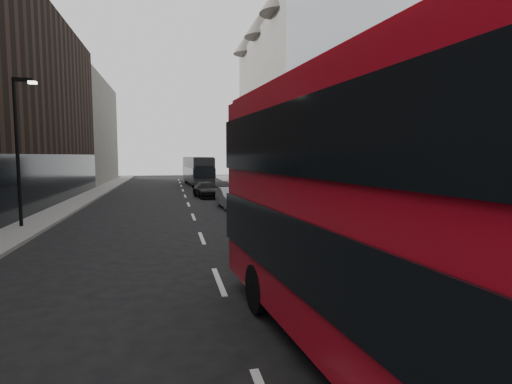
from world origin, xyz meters
TOP-DOWN VIEW (x-y plane):
  - sidewalk_right at (7.50, 25.00)m, footprint 3.00×80.00m
  - sidewalk_left at (-8.00, 25.00)m, footprint 2.00×80.00m
  - building_modern_block at (11.47, 21.00)m, footprint 5.03×22.00m
  - building_victorian at (11.38, 44.00)m, footprint 6.50×24.00m
  - building_left_mid at (-11.50, 30.00)m, footprint 5.00×24.00m
  - building_left_far at (-11.50, 52.00)m, footprint 5.00×20.00m
  - street_lamp at (-8.22, 18.00)m, footprint 1.06×0.22m
  - red_bus at (2.19, 1.84)m, footprint 3.98×12.42m
  - grey_bus at (1.99, 44.91)m, footprint 3.19×10.45m
  - car_a at (3.04, 18.23)m, footprint 1.65×3.94m
  - car_b at (2.72, 23.48)m, footprint 1.72×4.17m
  - car_c at (1.74, 30.66)m, footprint 2.34×4.56m

SIDE VIEW (x-z plane):
  - sidewalk_right at x=7.50m, z-range 0.00..0.15m
  - sidewalk_left at x=-8.00m, z-range 0.00..0.15m
  - car_c at x=1.74m, z-range 0.00..1.27m
  - car_a at x=3.04m, z-range 0.00..1.33m
  - car_b at x=2.72m, z-range 0.00..1.34m
  - grey_bus at x=1.99m, z-range 0.12..3.45m
  - red_bus at x=2.19m, z-range 0.27..5.21m
  - street_lamp at x=-8.22m, z-range 0.68..7.68m
  - building_left_far at x=-11.50m, z-range 0.00..13.00m
  - building_left_mid at x=-11.50m, z-range 0.00..14.00m
  - building_victorian at x=11.38m, z-range -0.84..20.16m
  - building_modern_block at x=11.47m, z-range -0.10..19.90m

